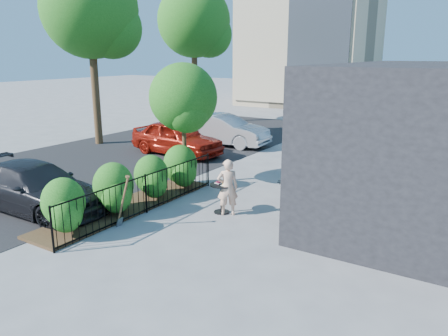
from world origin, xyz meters
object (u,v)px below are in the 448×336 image
Objects in this scene: patio_tree at (184,102)px; woman at (228,187)px; street_tree_far at (194,25)px; shovel at (122,204)px; car_darkgrey at (35,187)px; street_tree_near at (90,16)px; cafe_table at (222,193)px; car_silver at (223,130)px; car_red at (177,138)px.

woman is (2.70, -1.69, -1.99)m from patio_tree.
shovel is at bearing -60.08° from street_tree_far.
street_tree_far reaches higher than patio_tree.
woman is 5.36m from car_darkgrey.
shovel is (8.68, -15.08, -5.29)m from street_tree_far.
car_darkgrey is at bearing -69.78° from street_tree_far.
street_tree_far is at bearing -87.80° from woman.
patio_tree is at bearing 104.16° from shovel.
street_tree_near is at bearing 140.79° from shovel.
street_tree_near is 9.56× the size of cafe_table.
street_tree_near is 1.86× the size of car_silver.
cafe_table is at bearing -49.44° from woman.
shovel is 0.32× the size of car_silver.
street_tree_far is (0.00, 8.00, 0.00)m from street_tree_near.
street_tree_far is 18.19m from shovel.
street_tree_far is at bearing 128.39° from cafe_table.
street_tree_far is at bearing 119.92° from shovel.
cafe_table is at bearing -51.61° from street_tree_far.
street_tree_near and street_tree_far have the same top height.
street_tree_far is 1.86× the size of car_silver.
patio_tree is 0.48× the size of street_tree_far.
patio_tree is 2.75× the size of shovel.
car_red is 7.71m from car_darkgrey.
cafe_table is 5.19m from car_darkgrey.
patio_tree is at bearing -55.49° from street_tree_far.
cafe_table is 0.56× the size of woman.
woman is 2.79m from shovel.
street_tree_far is at bearing 124.51° from patio_tree.
car_silver reaches higher than shovel.
shovel reaches higher than cafe_table.
car_red is 2.87m from car_silver.
car_red is at bearing -78.14° from woman.
patio_tree is 13.95m from street_tree_far.
woman is at bearing -32.08° from patio_tree.
car_silver is 0.97× the size of car_darkgrey.
woman is 0.34× the size of car_darkgrey.
car_darkgrey is (-4.71, -2.55, -0.11)m from woman.
street_tree_far reaches higher than car_darkgrey.
woman is at bearing -12.74° from cafe_table.
street_tree_near is (-7.70, 3.20, 3.15)m from patio_tree.
street_tree_far is 17.28m from car_darkgrey.
street_tree_far is 5.79× the size of shovel.
cafe_table is 0.19× the size of car_silver.
cafe_table is 0.19× the size of car_darkgrey.
street_tree_near is at bearing 116.43° from car_silver.
car_darkgrey is at bearing -115.36° from patio_tree.
car_red is at bearing 2.38° from street_tree_near.
patio_tree is 0.89× the size of car_silver.
street_tree_near is 12.39m from shovel.
patio_tree is 2.54× the size of woman.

